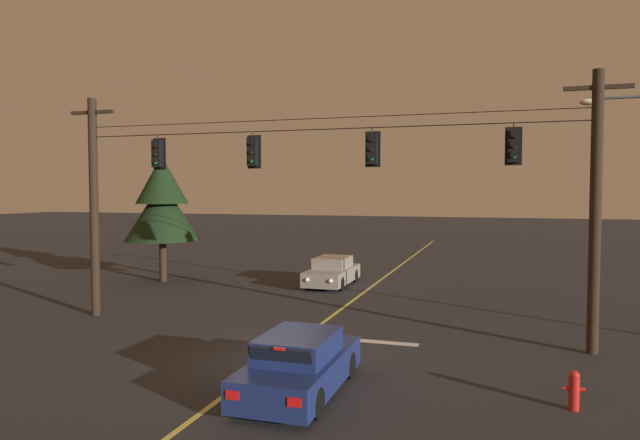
{
  "coord_description": "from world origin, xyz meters",
  "views": [
    {
      "loc": [
        5.87,
        -14.21,
        4.61
      ],
      "look_at": [
        0.0,
        4.47,
        3.62
      ],
      "focal_mm": 32.28,
      "sensor_mm": 36.0,
      "label": 1
    }
  ],
  "objects_px": {
    "traffic_light_right_inner": "(514,145)",
    "tree_verge_near": "(162,202)",
    "traffic_light_leftmost": "(157,154)",
    "traffic_light_centre": "(372,149)",
    "car_oncoming_lead": "(332,272)",
    "street_lamp_corner": "(635,190)",
    "fire_hydrant": "(574,389)",
    "traffic_light_left_inner": "(252,151)",
    "car_waiting_near_lane": "(300,365)"
  },
  "relations": [
    {
      "from": "traffic_light_left_inner",
      "to": "tree_verge_near",
      "type": "xyz_separation_m",
      "value": [
        -8.49,
        7.78,
        -1.89
      ]
    },
    {
      "from": "traffic_light_leftmost",
      "to": "car_waiting_near_lane",
      "type": "height_order",
      "value": "traffic_light_leftmost"
    },
    {
      "from": "traffic_light_leftmost",
      "to": "tree_verge_near",
      "type": "bearing_deg",
      "value": 121.9
    },
    {
      "from": "traffic_light_right_inner",
      "to": "traffic_light_leftmost",
      "type": "bearing_deg",
      "value": 180.0
    },
    {
      "from": "street_lamp_corner",
      "to": "fire_hydrant",
      "type": "relative_size",
      "value": 9.19
    },
    {
      "from": "traffic_light_left_inner",
      "to": "car_oncoming_lead",
      "type": "relative_size",
      "value": 0.28
    },
    {
      "from": "traffic_light_centre",
      "to": "tree_verge_near",
      "type": "distance_m",
      "value": 14.89
    },
    {
      "from": "traffic_light_leftmost",
      "to": "street_lamp_corner",
      "type": "relative_size",
      "value": 0.16
    },
    {
      "from": "car_oncoming_lead",
      "to": "tree_verge_near",
      "type": "distance_m",
      "value": 9.35
    },
    {
      "from": "traffic_light_right_inner",
      "to": "tree_verge_near",
      "type": "distance_m",
      "value": 18.56
    },
    {
      "from": "traffic_light_left_inner",
      "to": "traffic_light_centre",
      "type": "xyz_separation_m",
      "value": [
        4.06,
        0.0,
        0.0
      ]
    },
    {
      "from": "traffic_light_leftmost",
      "to": "traffic_light_right_inner",
      "type": "bearing_deg",
      "value": 0.0
    },
    {
      "from": "car_oncoming_lead",
      "to": "fire_hydrant",
      "type": "relative_size",
      "value": 5.26
    },
    {
      "from": "traffic_light_left_inner",
      "to": "street_lamp_corner",
      "type": "bearing_deg",
      "value": 13.46
    },
    {
      "from": "car_waiting_near_lane",
      "to": "traffic_light_right_inner",
      "type": "bearing_deg",
      "value": 49.66
    },
    {
      "from": "traffic_light_centre",
      "to": "car_oncoming_lead",
      "type": "xyz_separation_m",
      "value": [
        -3.95,
        9.16,
        -5.28
      ]
    },
    {
      "from": "traffic_light_leftmost",
      "to": "traffic_light_right_inner",
      "type": "xyz_separation_m",
      "value": [
        11.91,
        0.0,
        0.0
      ]
    },
    {
      "from": "traffic_light_left_inner",
      "to": "car_waiting_near_lane",
      "type": "xyz_separation_m",
      "value": [
        3.6,
        -5.48,
        -5.28
      ]
    },
    {
      "from": "traffic_light_right_inner",
      "to": "tree_verge_near",
      "type": "relative_size",
      "value": 0.19
    },
    {
      "from": "car_oncoming_lead",
      "to": "street_lamp_corner",
      "type": "distance_m",
      "value": 14.05
    },
    {
      "from": "car_waiting_near_lane",
      "to": "car_oncoming_lead",
      "type": "relative_size",
      "value": 0.98
    },
    {
      "from": "traffic_light_centre",
      "to": "fire_hydrant",
      "type": "relative_size",
      "value": 1.45
    },
    {
      "from": "traffic_light_left_inner",
      "to": "fire_hydrant",
      "type": "relative_size",
      "value": 1.45
    },
    {
      "from": "traffic_light_leftmost",
      "to": "street_lamp_corner",
      "type": "xyz_separation_m",
      "value": [
        15.67,
        2.88,
        -1.27
      ]
    },
    {
      "from": "tree_verge_near",
      "to": "traffic_light_right_inner",
      "type": "bearing_deg",
      "value": -24.9
    },
    {
      "from": "traffic_light_left_inner",
      "to": "car_waiting_near_lane",
      "type": "distance_m",
      "value": 8.42
    },
    {
      "from": "traffic_light_leftmost",
      "to": "car_waiting_near_lane",
      "type": "xyz_separation_m",
      "value": [
        7.26,
        -5.48,
        -5.28
      ]
    },
    {
      "from": "traffic_light_right_inner",
      "to": "fire_hydrant",
      "type": "bearing_deg",
      "value": -75.76
    },
    {
      "from": "traffic_light_right_inner",
      "to": "street_lamp_corner",
      "type": "bearing_deg",
      "value": 37.39
    },
    {
      "from": "traffic_light_left_inner",
      "to": "car_waiting_near_lane",
      "type": "relative_size",
      "value": 0.28
    },
    {
      "from": "traffic_light_centre",
      "to": "car_waiting_near_lane",
      "type": "bearing_deg",
      "value": -94.77
    },
    {
      "from": "traffic_light_centre",
      "to": "car_oncoming_lead",
      "type": "relative_size",
      "value": 0.28
    },
    {
      "from": "traffic_light_left_inner",
      "to": "traffic_light_right_inner",
      "type": "bearing_deg",
      "value": 0.0
    },
    {
      "from": "car_oncoming_lead",
      "to": "fire_hydrant",
      "type": "bearing_deg",
      "value": -56.06
    },
    {
      "from": "traffic_light_right_inner",
      "to": "car_waiting_near_lane",
      "type": "bearing_deg",
      "value": -130.34
    },
    {
      "from": "traffic_light_left_inner",
      "to": "car_waiting_near_lane",
      "type": "bearing_deg",
      "value": -56.69
    },
    {
      "from": "traffic_light_leftmost",
      "to": "fire_hydrant",
      "type": "height_order",
      "value": "traffic_light_leftmost"
    },
    {
      "from": "traffic_light_centre",
      "to": "car_oncoming_lead",
      "type": "height_order",
      "value": "traffic_light_centre"
    },
    {
      "from": "street_lamp_corner",
      "to": "traffic_light_right_inner",
      "type": "bearing_deg",
      "value": -142.61
    },
    {
      "from": "traffic_light_left_inner",
      "to": "street_lamp_corner",
      "type": "distance_m",
      "value": 12.42
    },
    {
      "from": "car_waiting_near_lane",
      "to": "tree_verge_near",
      "type": "distance_m",
      "value": 18.26
    },
    {
      "from": "traffic_light_leftmost",
      "to": "tree_verge_near",
      "type": "xyz_separation_m",
      "value": [
        -4.84,
        7.78,
        -1.89
      ]
    },
    {
      "from": "car_oncoming_lead",
      "to": "traffic_light_right_inner",
      "type": "bearing_deg",
      "value": -48.37
    },
    {
      "from": "fire_hydrant",
      "to": "car_waiting_near_lane",
      "type": "bearing_deg",
      "value": -172.6
    },
    {
      "from": "tree_verge_near",
      "to": "street_lamp_corner",
      "type": "bearing_deg",
      "value": -13.43
    },
    {
      "from": "traffic_light_left_inner",
      "to": "traffic_light_right_inner",
      "type": "xyz_separation_m",
      "value": [
        8.26,
        0.0,
        0.0
      ]
    },
    {
      "from": "traffic_light_right_inner",
      "to": "tree_verge_near",
      "type": "xyz_separation_m",
      "value": [
        -16.75,
        7.78,
        -1.89
      ]
    },
    {
      "from": "traffic_light_centre",
      "to": "fire_hydrant",
      "type": "xyz_separation_m",
      "value": [
        5.39,
        -4.72,
        -5.49
      ]
    },
    {
      "from": "car_waiting_near_lane",
      "to": "car_oncoming_lead",
      "type": "bearing_deg",
      "value": 103.41
    },
    {
      "from": "street_lamp_corner",
      "to": "tree_verge_near",
      "type": "relative_size",
      "value": 1.2
    }
  ]
}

